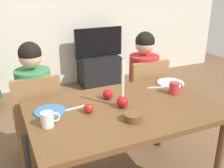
% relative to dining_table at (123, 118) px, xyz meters
% --- Properties ---
extents(back_wall, '(6.40, 0.10, 2.60)m').
position_rel_dining_table_xyz_m(back_wall, '(0.00, 2.60, 0.63)').
color(back_wall, beige).
rests_on(back_wall, ground).
extents(dining_table, '(1.40, 0.90, 0.75)m').
position_rel_dining_table_xyz_m(dining_table, '(0.00, 0.00, 0.00)').
color(dining_table, brown).
rests_on(dining_table, ground).
extents(chair_left, '(0.40, 0.40, 0.90)m').
position_rel_dining_table_xyz_m(chair_left, '(-0.55, 0.61, -0.15)').
color(chair_left, olive).
rests_on(chair_left, ground).
extents(chair_right, '(0.40, 0.40, 0.90)m').
position_rel_dining_table_xyz_m(chair_right, '(0.56, 0.61, -0.15)').
color(chair_right, olive).
rests_on(chair_right, ground).
extents(person_left_child, '(0.30, 0.30, 1.17)m').
position_rel_dining_table_xyz_m(person_left_child, '(-0.55, 0.64, -0.10)').
color(person_left_child, '#33384C').
rests_on(person_left_child, ground).
extents(person_right_child, '(0.30, 0.30, 1.17)m').
position_rel_dining_table_xyz_m(person_right_child, '(0.56, 0.64, -0.10)').
color(person_right_child, '#33384C').
rests_on(person_right_child, ground).
extents(tv_stand, '(0.64, 0.40, 0.48)m').
position_rel_dining_table_xyz_m(tv_stand, '(0.71, 2.30, -0.43)').
color(tv_stand, black).
rests_on(tv_stand, ground).
extents(tv, '(0.79, 0.05, 0.46)m').
position_rel_dining_table_xyz_m(tv, '(0.71, 2.30, 0.04)').
color(tv, black).
rests_on(tv, tv_stand).
extents(candle_centerpiece, '(0.09, 0.09, 0.36)m').
position_rel_dining_table_xyz_m(candle_centerpiece, '(0.00, 0.01, 0.16)').
color(candle_centerpiece, red).
rests_on(candle_centerpiece, dining_table).
extents(plate_left, '(0.23, 0.23, 0.01)m').
position_rel_dining_table_xyz_m(plate_left, '(-0.51, 0.16, 0.09)').
color(plate_left, teal).
rests_on(plate_left, dining_table).
extents(plate_right, '(0.25, 0.25, 0.01)m').
position_rel_dining_table_xyz_m(plate_right, '(0.62, 0.27, 0.09)').
color(plate_right, silver).
rests_on(plate_right, dining_table).
extents(mug_left, '(0.13, 0.08, 0.10)m').
position_rel_dining_table_xyz_m(mug_left, '(-0.57, -0.04, 0.13)').
color(mug_left, silver).
rests_on(mug_left, dining_table).
extents(mug_right, '(0.13, 0.08, 0.10)m').
position_rel_dining_table_xyz_m(mug_right, '(0.51, 0.06, 0.13)').
color(mug_right, '#B72D2D').
rests_on(mug_right, dining_table).
extents(fork_left, '(0.18, 0.04, 0.01)m').
position_rel_dining_table_xyz_m(fork_left, '(-0.34, 0.13, 0.09)').
color(fork_left, silver).
rests_on(fork_left, dining_table).
extents(fork_right, '(0.18, 0.06, 0.01)m').
position_rel_dining_table_xyz_m(fork_right, '(0.45, 0.23, 0.09)').
color(fork_right, silver).
rests_on(fork_right, dining_table).
extents(bowl_walnuts, '(0.12, 0.12, 0.05)m').
position_rel_dining_table_xyz_m(bowl_walnuts, '(-0.02, -0.20, 0.11)').
color(bowl_walnuts, brown).
rests_on(bowl_walnuts, dining_table).
extents(apple_near_candle, '(0.07, 0.07, 0.07)m').
position_rel_dining_table_xyz_m(apple_near_candle, '(-0.26, 0.03, 0.12)').
color(apple_near_candle, red).
rests_on(apple_near_candle, dining_table).
extents(apple_by_left_plate, '(0.08, 0.08, 0.08)m').
position_rel_dining_table_xyz_m(apple_by_left_plate, '(-0.04, 0.19, 0.12)').
color(apple_by_left_plate, red).
rests_on(apple_by_left_plate, dining_table).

